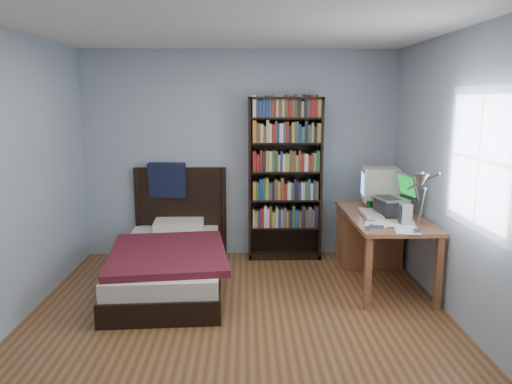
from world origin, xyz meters
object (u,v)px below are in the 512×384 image
at_px(speaker, 406,214).
at_px(bed, 171,258).
at_px(bookshelf, 285,179).
at_px(desk, 372,233).
at_px(soda_can, 370,206).
at_px(desk_lamp, 421,186).
at_px(crt_monitor, 379,184).
at_px(keyboard, 371,214).
at_px(laptop, 392,204).

bearing_deg(speaker, bed, 164.66).
bearing_deg(bookshelf, speaker, -50.43).
height_order(desk, soda_can, soda_can).
height_order(desk, speaker, speaker).
bearing_deg(bed, desk, 9.18).
bearing_deg(desk_lamp, bookshelf, 115.39).
height_order(crt_monitor, desk_lamp, desk_lamp).
distance_m(desk_lamp, keyboard, 1.19).
xyz_separation_m(desk, laptop, (0.08, -0.44, 0.44)).
height_order(keyboard, bookshelf, bookshelf).
xyz_separation_m(crt_monitor, bookshelf, (-1.02, 0.46, -0.01)).
xyz_separation_m(speaker, bookshelf, (-1.06, 1.28, 0.15)).
xyz_separation_m(keyboard, soda_can, (0.04, 0.24, 0.04)).
distance_m(speaker, bookshelf, 1.67).
bearing_deg(soda_can, desk_lamp, -86.86).
relative_size(keyboard, speaker, 2.29).
relative_size(soda_can, bed, 0.05).
distance_m(desk_lamp, soda_can, 1.39).
bearing_deg(laptop, bookshelf, 139.73).
xyz_separation_m(desk_lamp, speaker, (0.12, 0.70, -0.40)).
relative_size(desk_lamp, bed, 0.28).
bearing_deg(desk, bookshelf, 155.15).
bearing_deg(crt_monitor, bookshelf, 155.90).
bearing_deg(desk_lamp, laptop, 84.70).
distance_m(keyboard, bookshelf, 1.25).
xyz_separation_m(desk_lamp, bed, (-2.21, 1.17, -0.97)).
distance_m(crt_monitor, desk_lamp, 1.55).
relative_size(laptop, keyboard, 0.95).
bearing_deg(desk, laptop, -80.11).
xyz_separation_m(keyboard, bed, (-2.10, 0.10, -0.49)).
relative_size(crt_monitor, bookshelf, 0.23).
bearing_deg(bed, laptop, -1.84).
distance_m(desk, bed, 2.27).
xyz_separation_m(crt_monitor, bed, (-2.29, -0.35, -0.73)).
xyz_separation_m(desk_lamp, bookshelf, (-0.94, 1.98, -0.25)).
height_order(laptop, keyboard, laptop).
bearing_deg(crt_monitor, laptop, -86.63).
bearing_deg(speaker, laptop, 88.53).
bearing_deg(bed, desk_lamp, -27.96).
height_order(laptop, soda_can, laptop).
distance_m(desk_lamp, bed, 2.69).
bearing_deg(desk_lamp, keyboard, 96.07).
xyz_separation_m(laptop, desk_lamp, (-0.10, -1.10, 0.38)).
bearing_deg(keyboard, crt_monitor, 68.51).
height_order(desk_lamp, speaker, desk_lamp).
relative_size(laptop, soda_can, 4.04).
bearing_deg(bed, speaker, -11.47).
height_order(laptop, bed, same).
distance_m(desk, laptop, 0.62).
relative_size(crt_monitor, soda_can, 4.14).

